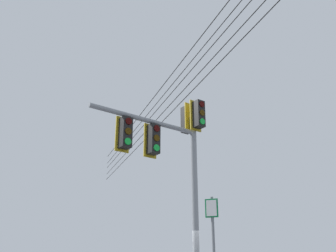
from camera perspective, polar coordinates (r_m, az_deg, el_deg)
name	(u,v)px	position (r m, az deg, el deg)	size (l,w,h in m)	color
signal_mast_assembly	(175,154)	(11.68, 1.01, -4.17)	(3.41, 2.69, 6.65)	gray
route_sign_primary	(214,251)	(8.96, 6.84, -18.05)	(0.10, 0.30, 3.00)	slate
overhead_wire_span	(179,82)	(14.43, 1.60, 6.61)	(21.85, 16.20, 1.92)	black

